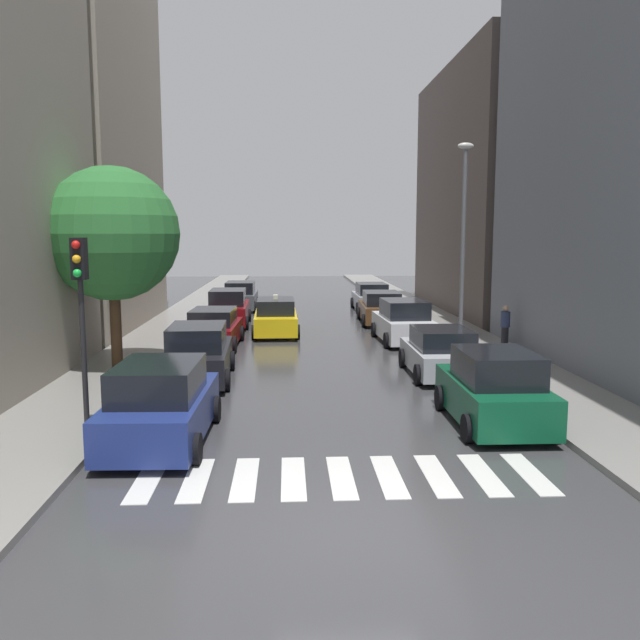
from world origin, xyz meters
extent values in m
cube|color=#3A3A3D|center=(0.00, 24.00, -0.02)|extent=(28.00, 72.00, 0.04)
cube|color=gray|center=(-6.50, 24.00, 0.07)|extent=(3.00, 72.00, 0.15)
cube|color=gray|center=(6.50, 24.00, 0.07)|extent=(3.00, 72.00, 0.15)
cube|color=silver|center=(-3.60, 2.25, 0.01)|extent=(0.45, 2.20, 0.01)
cube|color=silver|center=(-2.70, 2.25, 0.01)|extent=(0.45, 2.20, 0.01)
cube|color=silver|center=(-1.80, 2.25, 0.01)|extent=(0.45, 2.20, 0.01)
cube|color=silver|center=(-0.90, 2.25, 0.01)|extent=(0.45, 2.20, 0.01)
cube|color=silver|center=(0.00, 2.25, 0.01)|extent=(0.45, 2.20, 0.01)
cube|color=silver|center=(0.90, 2.25, 0.01)|extent=(0.45, 2.20, 0.01)
cube|color=silver|center=(1.80, 2.25, 0.01)|extent=(0.45, 2.20, 0.01)
cube|color=silver|center=(2.70, 2.25, 0.01)|extent=(0.45, 2.20, 0.01)
cube|color=silver|center=(3.60, 2.25, 0.01)|extent=(0.45, 2.20, 0.01)
cube|color=#9E9384|center=(-11.00, 22.56, 10.44)|extent=(6.00, 12.58, 20.88)
cube|color=#564C47|center=(11.00, 28.04, 6.94)|extent=(6.00, 16.10, 13.87)
cube|color=navy|center=(-3.75, 4.57, 0.62)|extent=(2.03, 4.52, 0.89)
cube|color=black|center=(-3.76, 4.35, 1.43)|extent=(1.75, 2.50, 0.73)
cylinder|color=black|center=(-4.67, 6.07, 0.32)|extent=(0.24, 0.65, 0.64)
cylinder|color=black|center=(-2.76, 6.02, 0.32)|extent=(0.24, 0.65, 0.64)
cylinder|color=black|center=(-4.75, 3.12, 0.32)|extent=(0.24, 0.65, 0.64)
cylinder|color=black|center=(-2.83, 3.07, 0.32)|extent=(0.24, 0.65, 0.64)
cube|color=black|center=(-3.76, 10.59, 0.61)|extent=(2.01, 4.49, 0.87)
cube|color=black|center=(-3.75, 10.36, 1.40)|extent=(1.72, 2.49, 0.71)
cylinder|color=black|center=(-4.74, 12.01, 0.32)|extent=(0.24, 0.65, 0.64)
cylinder|color=black|center=(-2.87, 12.08, 0.32)|extent=(0.24, 0.65, 0.64)
cylinder|color=black|center=(-4.64, 9.09, 0.32)|extent=(0.24, 0.65, 0.64)
cylinder|color=black|center=(-2.77, 9.16, 0.32)|extent=(0.24, 0.65, 0.64)
cube|color=maroon|center=(-3.93, 16.68, 0.56)|extent=(2.01, 4.41, 0.76)
cube|color=black|center=(-3.94, 16.46, 1.25)|extent=(1.72, 2.44, 0.62)
cylinder|color=black|center=(-4.82, 18.14, 0.32)|extent=(0.24, 0.65, 0.64)
cylinder|color=black|center=(-2.96, 18.08, 0.32)|extent=(0.24, 0.65, 0.64)
cylinder|color=black|center=(-4.91, 15.27, 0.32)|extent=(0.24, 0.65, 0.64)
cylinder|color=black|center=(-3.05, 15.21, 0.32)|extent=(0.24, 0.65, 0.64)
cube|color=maroon|center=(-3.90, 22.76, 0.63)|extent=(1.94, 4.57, 0.90)
cube|color=black|center=(-3.90, 22.54, 1.44)|extent=(1.69, 2.52, 0.74)
cylinder|color=black|center=(-4.86, 24.25, 0.32)|extent=(0.23, 0.64, 0.64)
cylinder|color=black|center=(-2.99, 24.28, 0.32)|extent=(0.23, 0.64, 0.64)
cylinder|color=black|center=(-4.82, 21.25, 0.32)|extent=(0.23, 0.64, 0.64)
cylinder|color=black|center=(-2.94, 21.28, 0.32)|extent=(0.23, 0.64, 0.64)
cube|color=#474C51|center=(-3.76, 29.49, 0.59)|extent=(1.87, 4.35, 0.83)
cube|color=black|center=(-3.77, 29.27, 1.35)|extent=(1.63, 2.40, 0.68)
cylinder|color=black|center=(-4.67, 30.92, 0.32)|extent=(0.23, 0.64, 0.64)
cylinder|color=black|center=(-2.83, 30.91, 0.32)|extent=(0.23, 0.64, 0.64)
cylinder|color=black|center=(-4.69, 28.06, 0.32)|extent=(0.23, 0.64, 0.64)
cylinder|color=black|center=(-2.86, 28.05, 0.32)|extent=(0.23, 0.64, 0.64)
cube|color=#0C4C2D|center=(3.89, 5.48, 0.63)|extent=(1.91, 4.07, 0.90)
cube|color=black|center=(3.89, 5.28, 1.45)|extent=(1.67, 2.24, 0.74)
cylinder|color=black|center=(2.96, 6.83, 0.32)|extent=(0.22, 0.64, 0.64)
cylinder|color=black|center=(4.85, 6.82, 0.32)|extent=(0.22, 0.64, 0.64)
cylinder|color=black|center=(2.94, 4.15, 0.32)|extent=(0.22, 0.64, 0.64)
cylinder|color=black|center=(4.83, 4.14, 0.32)|extent=(0.22, 0.64, 0.64)
cube|color=#B2B7BF|center=(3.90, 10.93, 0.55)|extent=(1.92, 4.03, 0.76)
cube|color=black|center=(3.90, 10.73, 1.24)|extent=(1.69, 2.22, 0.62)
cylinder|color=black|center=(2.94, 12.26, 0.32)|extent=(0.22, 0.64, 0.64)
cylinder|color=black|center=(4.86, 12.26, 0.32)|extent=(0.22, 0.64, 0.64)
cylinder|color=black|center=(2.94, 9.60, 0.32)|extent=(0.22, 0.64, 0.64)
cylinder|color=black|center=(4.86, 9.60, 0.32)|extent=(0.22, 0.64, 0.64)
cube|color=silver|center=(3.85, 17.45, 0.62)|extent=(2.08, 4.49, 0.89)
cube|color=black|center=(3.86, 17.23, 1.43)|extent=(1.77, 2.50, 0.73)
cylinder|color=black|center=(2.84, 18.87, 0.32)|extent=(0.25, 0.65, 0.64)
cylinder|color=black|center=(4.73, 18.95, 0.32)|extent=(0.25, 0.65, 0.64)
cylinder|color=black|center=(2.96, 15.96, 0.32)|extent=(0.25, 0.65, 0.64)
cylinder|color=black|center=(4.86, 16.03, 0.32)|extent=(0.25, 0.65, 0.64)
cube|color=brown|center=(3.76, 23.31, 0.57)|extent=(2.08, 4.58, 0.79)
cube|color=black|center=(3.75, 23.09, 1.30)|extent=(1.78, 2.54, 0.65)
cylinder|color=black|center=(2.83, 24.83, 0.32)|extent=(0.24, 0.65, 0.64)
cylinder|color=black|center=(4.77, 24.77, 0.32)|extent=(0.24, 0.65, 0.64)
cylinder|color=black|center=(2.74, 21.85, 0.32)|extent=(0.24, 0.65, 0.64)
cylinder|color=black|center=(4.68, 21.79, 0.32)|extent=(0.24, 0.65, 0.64)
cube|color=#B2B7BF|center=(3.95, 28.72, 0.58)|extent=(1.91, 4.30, 0.80)
cube|color=black|center=(3.95, 28.51, 1.31)|extent=(1.66, 2.37, 0.66)
cylinder|color=black|center=(3.00, 30.12, 0.32)|extent=(0.23, 0.64, 0.64)
cylinder|color=black|center=(4.86, 30.14, 0.32)|extent=(0.23, 0.64, 0.64)
cylinder|color=black|center=(3.04, 27.30, 0.32)|extent=(0.23, 0.64, 0.64)
cylinder|color=black|center=(4.89, 27.32, 0.32)|extent=(0.23, 0.64, 0.64)
cube|color=yellow|center=(-1.52, 19.90, 0.57)|extent=(1.93, 4.71, 0.80)
cube|color=black|center=(-1.52, 19.67, 1.30)|extent=(1.67, 2.60, 0.65)
cube|color=#F2EDCC|center=(-1.52, 19.67, 1.72)|extent=(0.21, 0.36, 0.18)
cylinder|color=black|center=(-2.47, 21.43, 0.32)|extent=(0.23, 0.64, 0.64)
cylinder|color=black|center=(-0.62, 21.46, 0.32)|extent=(0.23, 0.64, 0.64)
cylinder|color=black|center=(-2.42, 18.35, 0.32)|extent=(0.23, 0.64, 0.64)
cylinder|color=black|center=(-0.57, 18.38, 0.32)|extent=(0.23, 0.64, 0.64)
cylinder|color=black|center=(7.46, 15.27, 0.54)|extent=(0.28, 0.28, 0.77)
cylinder|color=navy|center=(7.46, 15.27, 1.23)|extent=(0.36, 0.36, 0.61)
sphere|color=tan|center=(7.46, 15.27, 1.65)|extent=(0.24, 0.24, 0.24)
cylinder|color=#513823|center=(-6.63, 12.11, 1.42)|extent=(0.36, 0.36, 2.53)
sphere|color=#2C6D32|center=(-6.63, 12.11, 4.53)|extent=(4.34, 4.34, 4.34)
cylinder|color=black|center=(-5.45, 4.83, 1.85)|extent=(0.12, 0.12, 3.40)
cube|color=black|center=(-5.45, 4.83, 4.00)|extent=(0.30, 0.30, 0.90)
sphere|color=red|center=(-5.45, 4.65, 4.30)|extent=(0.18, 0.18, 0.18)
sphere|color=#F2A519|center=(-5.45, 4.65, 4.00)|extent=(0.18, 0.18, 0.18)
sphere|color=green|center=(-5.45, 4.65, 3.70)|extent=(0.18, 0.18, 0.18)
cylinder|color=#595B60|center=(5.55, 14.69, 3.85)|extent=(0.16, 0.16, 7.40)
ellipsoid|color=beige|center=(5.55, 14.69, 7.70)|extent=(0.60, 0.28, 0.24)
camera|label=1|loc=(-0.99, -9.49, 4.55)|focal=36.74mm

